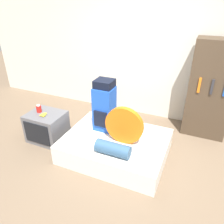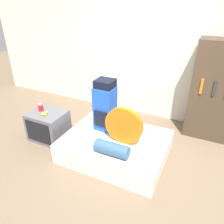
{
  "view_description": "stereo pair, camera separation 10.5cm",
  "coord_description": "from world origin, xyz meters",
  "px_view_note": "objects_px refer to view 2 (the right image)",
  "views": [
    {
      "loc": [
        1.06,
        -2.23,
        2.32
      ],
      "look_at": [
        -0.1,
        0.42,
        0.78
      ],
      "focal_mm": 35.0,
      "sensor_mm": 36.0,
      "label": 1
    },
    {
      "loc": [
        1.15,
        -2.19,
        2.32
      ],
      "look_at": [
        -0.1,
        0.42,
        0.78
      ],
      "focal_mm": 35.0,
      "sensor_mm": 36.0,
      "label": 2
    }
  ],
  "objects_px": {
    "tent_bag": "(124,126)",
    "television": "(48,126)",
    "sleeping_roll": "(112,149)",
    "canister": "(41,107)",
    "backpack": "(105,106)",
    "bookshelf": "(213,92)"
  },
  "relations": [
    {
      "from": "canister",
      "to": "bookshelf",
      "type": "xyz_separation_m",
      "value": [
        2.69,
        1.33,
        0.29
      ]
    },
    {
      "from": "backpack",
      "to": "sleeping_roll",
      "type": "height_order",
      "value": "backpack"
    },
    {
      "from": "television",
      "to": "backpack",
      "type": "bearing_deg",
      "value": 15.51
    },
    {
      "from": "tent_bag",
      "to": "television",
      "type": "relative_size",
      "value": 0.95
    },
    {
      "from": "backpack",
      "to": "canister",
      "type": "relative_size",
      "value": 6.32
    },
    {
      "from": "tent_bag",
      "to": "canister",
      "type": "bearing_deg",
      "value": -179.56
    },
    {
      "from": "backpack",
      "to": "bookshelf",
      "type": "xyz_separation_m",
      "value": [
        1.54,
        1.08,
        0.12
      ]
    },
    {
      "from": "tent_bag",
      "to": "television",
      "type": "xyz_separation_m",
      "value": [
        -1.45,
        -0.04,
        -0.36
      ]
    },
    {
      "from": "bookshelf",
      "to": "backpack",
      "type": "bearing_deg",
      "value": -145.1
    },
    {
      "from": "television",
      "to": "canister",
      "type": "height_order",
      "value": "canister"
    },
    {
      "from": "backpack",
      "to": "tent_bag",
      "type": "bearing_deg",
      "value": -29.01
    },
    {
      "from": "sleeping_roll",
      "to": "television",
      "type": "bearing_deg",
      "value": 167.73
    },
    {
      "from": "backpack",
      "to": "television",
      "type": "bearing_deg",
      "value": -164.49
    },
    {
      "from": "backpack",
      "to": "tent_bag",
      "type": "height_order",
      "value": "backpack"
    },
    {
      "from": "sleeping_roll",
      "to": "television",
      "type": "xyz_separation_m",
      "value": [
        -1.42,
        0.31,
        -0.16
      ]
    },
    {
      "from": "television",
      "to": "canister",
      "type": "xyz_separation_m",
      "value": [
        -0.14,
        0.02,
        0.32
      ]
    },
    {
      "from": "television",
      "to": "bookshelf",
      "type": "distance_m",
      "value": 2.96
    },
    {
      "from": "backpack",
      "to": "canister",
      "type": "distance_m",
      "value": 1.19
    },
    {
      "from": "sleeping_roll",
      "to": "canister",
      "type": "relative_size",
      "value": 3.7
    },
    {
      "from": "canister",
      "to": "bookshelf",
      "type": "bearing_deg",
      "value": 26.36
    },
    {
      "from": "sleeping_roll",
      "to": "television",
      "type": "height_order",
      "value": "same"
    },
    {
      "from": "canister",
      "to": "backpack",
      "type": "bearing_deg",
      "value": 12.59
    }
  ]
}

